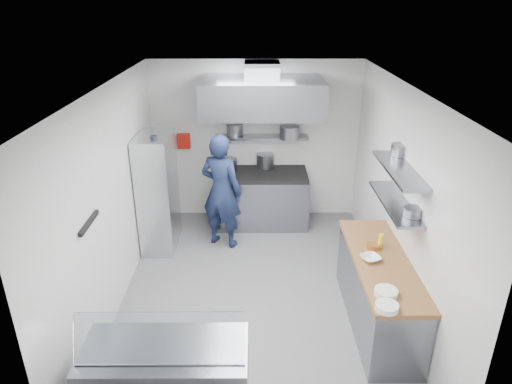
{
  "coord_description": "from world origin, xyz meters",
  "views": [
    {
      "loc": [
        -0.03,
        -5.2,
        3.77
      ],
      "look_at": [
        0.0,
        0.6,
        1.25
      ],
      "focal_mm": 32.0,
      "sensor_mm": 36.0,
      "label": 1
    }
  ],
  "objects_px": {
    "gas_range": "(261,200)",
    "chef": "(221,191)",
    "wire_rack": "(158,192)",
    "display_case": "(168,384)"
  },
  "relations": [
    {
      "from": "display_case",
      "to": "chef",
      "type": "bearing_deg",
      "value": 84.94
    },
    {
      "from": "gas_range",
      "to": "wire_rack",
      "type": "bearing_deg",
      "value": -154.99
    },
    {
      "from": "gas_range",
      "to": "wire_rack",
      "type": "height_order",
      "value": "wire_rack"
    },
    {
      "from": "wire_rack",
      "to": "display_case",
      "type": "height_order",
      "value": "wire_rack"
    },
    {
      "from": "chef",
      "to": "display_case",
      "type": "xyz_separation_m",
      "value": [
        -0.3,
        -3.36,
        -0.51
      ]
    },
    {
      "from": "display_case",
      "to": "gas_range",
      "type": "bearing_deg",
      "value": 77.12
    },
    {
      "from": "gas_range",
      "to": "chef",
      "type": "distance_m",
      "value": 1.09
    },
    {
      "from": "chef",
      "to": "display_case",
      "type": "height_order",
      "value": "chef"
    },
    {
      "from": "gas_range",
      "to": "chef",
      "type": "xyz_separation_m",
      "value": [
        -0.64,
        -0.74,
        0.48
      ]
    },
    {
      "from": "chef",
      "to": "wire_rack",
      "type": "bearing_deg",
      "value": 25.09
    }
  ]
}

